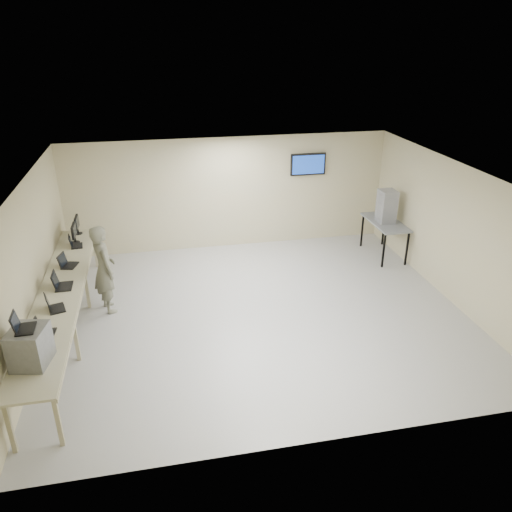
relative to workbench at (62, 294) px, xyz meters
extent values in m
cube|color=#AFADA8|center=(3.59, 0.00, -0.83)|extent=(8.00, 7.00, 0.01)
cube|color=white|center=(3.59, 0.00, 1.97)|extent=(8.00, 7.00, 0.01)
cube|color=#BFB995|center=(3.59, 3.50, 0.57)|extent=(8.00, 0.01, 2.80)
cube|color=#BFB995|center=(3.59, -3.50, 0.57)|extent=(8.00, 0.01, 2.80)
cube|color=#BFB995|center=(-0.41, 0.00, 0.57)|extent=(0.01, 7.00, 2.80)
cube|color=#BFB995|center=(7.59, 0.00, 0.57)|extent=(0.01, 7.00, 2.80)
cube|color=black|center=(5.59, 3.48, 1.22)|extent=(0.15, 0.04, 0.15)
cube|color=black|center=(5.59, 3.44, 1.22)|extent=(0.90, 0.06, 0.55)
cube|color=#153CA2|center=(5.59, 3.40, 1.22)|extent=(0.82, 0.01, 0.47)
cube|color=#BDB688|center=(-0.01, 0.00, 0.05)|extent=(0.75, 6.00, 0.04)
cube|color=tan|center=(0.36, 0.00, 0.02)|extent=(0.02, 6.00, 0.06)
cube|color=tan|center=(-0.31, -2.85, -0.40)|extent=(0.06, 0.06, 0.86)
cube|color=tan|center=(0.29, -2.85, -0.40)|extent=(0.06, 0.06, 0.86)
cube|color=tan|center=(-0.31, -0.90, -0.40)|extent=(0.06, 0.06, 0.86)
cube|color=tan|center=(0.29, -0.90, -0.40)|extent=(0.06, 0.06, 0.86)
cube|color=tan|center=(-0.31, 0.90, -0.40)|extent=(0.06, 0.06, 0.86)
cube|color=tan|center=(0.29, 0.90, -0.40)|extent=(0.06, 0.06, 0.86)
cube|color=tan|center=(-0.31, 2.85, -0.40)|extent=(0.06, 0.06, 0.86)
cube|color=tan|center=(0.29, 2.85, -0.40)|extent=(0.06, 0.06, 0.86)
cube|color=gray|center=(-0.06, -2.16, 0.35)|extent=(0.55, 0.61, 0.55)
cube|color=black|center=(-0.06, -2.16, 0.63)|extent=(0.25, 0.33, 0.02)
cube|color=black|center=(-0.18, -2.16, 0.76)|extent=(0.07, 0.31, 0.23)
cube|color=black|center=(-0.17, -2.16, 0.76)|extent=(0.05, 0.27, 0.19)
cube|color=black|center=(-0.01, -1.46, 0.08)|extent=(0.27, 0.36, 0.02)
cube|color=black|center=(-0.14, -1.46, 0.22)|extent=(0.09, 0.33, 0.25)
cube|color=black|center=(-0.12, -1.46, 0.22)|extent=(0.07, 0.29, 0.21)
cube|color=black|center=(0.03, -0.68, 0.08)|extent=(0.33, 0.40, 0.02)
cube|color=black|center=(-0.09, -0.68, 0.22)|extent=(0.15, 0.33, 0.24)
cube|color=black|center=(-0.08, -0.68, 0.22)|extent=(0.12, 0.29, 0.20)
cube|color=black|center=(0.04, 0.11, 0.09)|extent=(0.28, 0.39, 0.02)
cube|color=black|center=(-0.10, 0.11, 0.24)|extent=(0.08, 0.36, 0.27)
cube|color=black|center=(-0.08, 0.11, 0.24)|extent=(0.06, 0.32, 0.23)
cube|color=black|center=(0.02, 1.01, 0.08)|extent=(0.33, 0.39, 0.02)
cube|color=black|center=(-0.10, 1.01, 0.22)|extent=(0.14, 0.33, 0.25)
cube|color=black|center=(-0.09, 1.01, 0.22)|extent=(0.12, 0.29, 0.21)
cube|color=black|center=(0.04, 2.00, 0.08)|extent=(0.27, 0.34, 0.02)
cube|color=black|center=(-0.07, 2.00, 0.21)|extent=(0.10, 0.31, 0.23)
cube|color=black|center=(-0.06, 2.00, 0.21)|extent=(0.07, 0.27, 0.19)
cylinder|color=black|center=(-0.01, 2.23, 0.08)|extent=(0.19, 0.19, 0.01)
cube|color=black|center=(-0.01, 2.23, 0.16)|extent=(0.04, 0.03, 0.15)
cube|color=black|center=(-0.01, 2.23, 0.35)|extent=(0.05, 0.42, 0.28)
cube|color=black|center=(0.01, 2.23, 0.35)|extent=(0.00, 0.38, 0.24)
cylinder|color=black|center=(-0.01, 2.75, 0.08)|extent=(0.18, 0.18, 0.01)
cube|color=black|center=(-0.01, 2.75, 0.16)|extent=(0.04, 0.03, 0.15)
cube|color=black|center=(-0.01, 2.75, 0.35)|extent=(0.05, 0.42, 0.28)
cube|color=black|center=(0.01, 2.75, 0.35)|extent=(0.00, 0.38, 0.24)
imported|color=#5B5E45|center=(0.69, 0.74, 0.07)|extent=(0.63, 0.76, 1.79)
cube|color=slate|center=(7.19, 2.10, 0.04)|extent=(0.69, 1.48, 0.04)
cube|color=black|center=(6.89, 1.46, -0.40)|extent=(0.04, 0.04, 0.85)
cube|color=black|center=(6.89, 2.74, -0.40)|extent=(0.04, 0.04, 0.85)
cube|color=black|center=(7.48, 1.46, -0.40)|extent=(0.04, 0.04, 0.85)
cube|color=black|center=(7.48, 2.74, -0.40)|extent=(0.04, 0.04, 0.85)
cube|color=#989AA4|center=(7.17, 2.10, 0.16)|extent=(0.37, 0.41, 0.20)
cube|color=#989AA4|center=(7.17, 2.10, 0.36)|extent=(0.37, 0.41, 0.20)
cube|color=#989AA4|center=(7.17, 2.10, 0.55)|extent=(0.37, 0.41, 0.20)
cube|color=#989AA4|center=(7.17, 2.10, 0.75)|extent=(0.37, 0.41, 0.20)
camera|label=1|loc=(1.82, -8.36, 4.30)|focal=35.00mm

